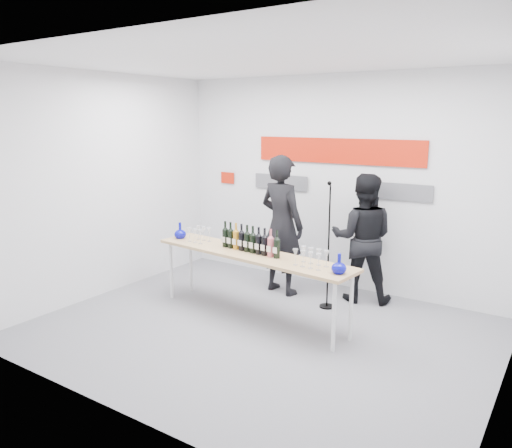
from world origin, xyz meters
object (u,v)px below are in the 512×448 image
at_px(presenter_right, 362,238).
at_px(presenter_left, 282,225).
at_px(tasting_table, 251,258).
at_px(mic_stand, 328,270).

bearing_deg(presenter_right, presenter_left, -2.54).
distance_m(tasting_table, mic_stand, 1.05).
height_order(tasting_table, mic_stand, mic_stand).
xyz_separation_m(presenter_left, mic_stand, (0.80, -0.19, -0.46)).
distance_m(presenter_right, mic_stand, 0.66).
bearing_deg(presenter_right, tasting_table, 36.26).
relative_size(presenter_right, mic_stand, 1.04).
xyz_separation_m(tasting_table, presenter_left, (-0.16, 0.98, 0.21)).
height_order(tasting_table, presenter_left, presenter_left).
distance_m(tasting_table, presenter_right, 1.57).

